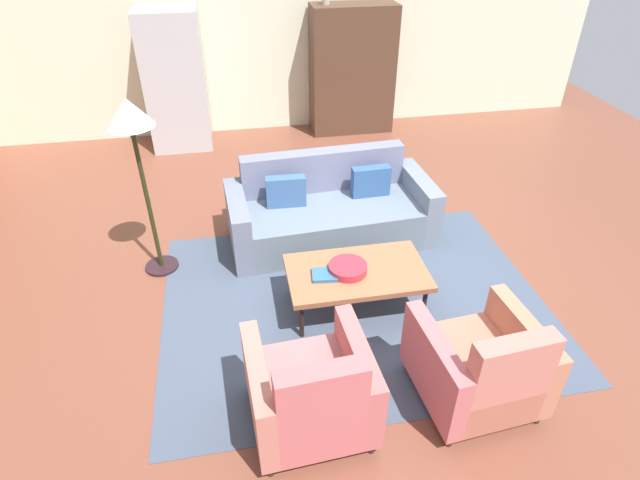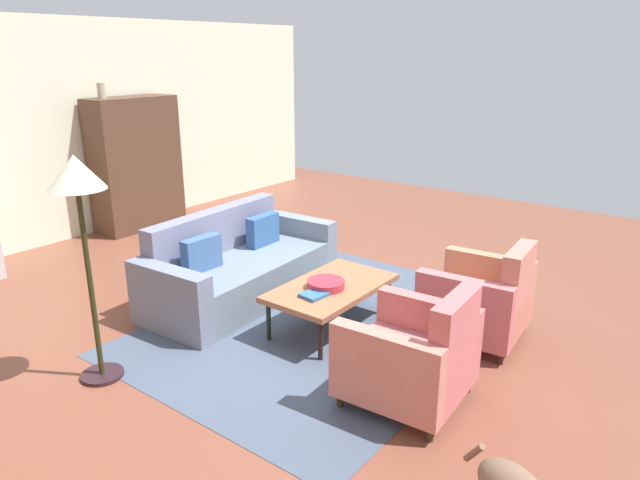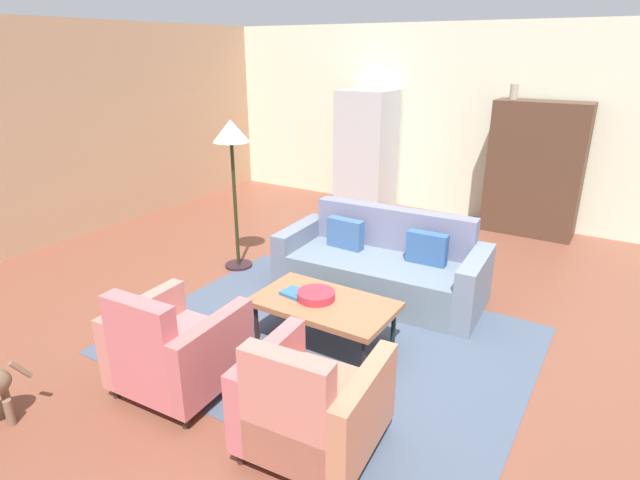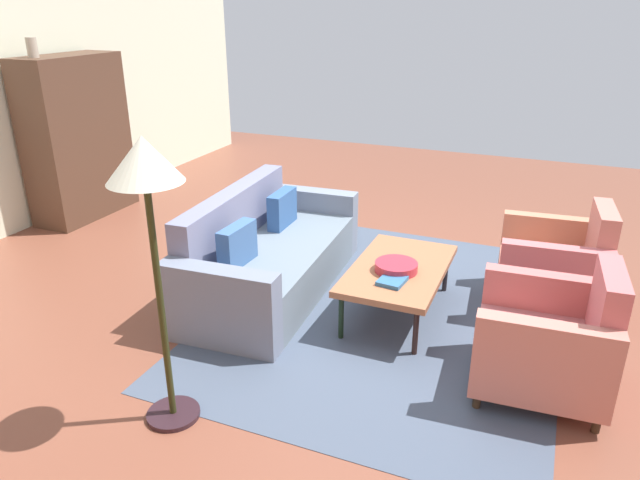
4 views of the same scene
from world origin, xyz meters
name	(u,v)px [view 4 (image 4 of 4)]	position (x,y,z in m)	size (l,w,h in m)	color
ground_plane	(361,296)	(0.00, 0.00, 0.00)	(10.85, 10.85, 0.00)	brown
area_rug	(390,311)	(-0.15, -0.30, 0.00)	(3.40, 2.60, 0.01)	#445064
couch	(264,257)	(-0.16, 0.84, 0.29)	(2.15, 1.02, 0.86)	slate
coffee_table	(399,271)	(-0.15, -0.35, 0.37)	(1.20, 0.70, 0.41)	black
armchair_left	(553,343)	(-0.75, -1.52, 0.34)	(0.85, 0.85, 0.88)	#34281B
armchair_right	(559,268)	(0.45, -1.52, 0.34)	(0.86, 0.86, 0.88)	#341D1E
fruit_bowl	(396,267)	(-0.24, -0.35, 0.44)	(0.33, 0.33, 0.07)	#AA2A39
book_stack	(392,281)	(-0.44, -0.38, 0.42)	(0.23, 0.20, 0.03)	#2F6192
cabinet	(77,138)	(0.74, 3.65, 0.90)	(1.20, 0.51, 1.80)	#4F3425
vase_tall	(32,47)	(0.34, 3.65, 1.90)	(0.11, 0.11, 0.20)	#B1A28D
floor_lamp	(147,189)	(-1.90, 0.56, 1.44)	(0.40, 0.40, 1.72)	black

